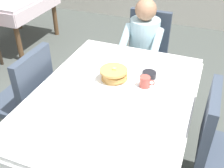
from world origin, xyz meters
TOP-DOWN VIEW (x-y plane):
  - ground_plane at (0.00, 0.00)m, footprint 14.00×14.00m
  - dining_table_main at (0.00, 0.00)m, footprint 1.12×1.52m
  - chair_diner at (-0.06, 1.17)m, footprint 0.44×0.45m
  - diner_person at (-0.06, 1.01)m, footprint 0.40×0.43m
  - chair_right_side at (0.77, 0.00)m, footprint 0.45×0.44m
  - chair_left_side at (-0.77, 0.00)m, footprint 0.45×0.44m
  - plate_breakfast at (-0.05, 0.16)m, footprint 0.28×0.28m
  - breakfast_stack at (-0.05, 0.16)m, footprint 0.21×0.21m
  - cup_coffee at (0.19, 0.17)m, footprint 0.11×0.08m
  - bowl_butter at (0.18, 0.31)m, footprint 0.11×0.11m
  - fork_left_of_plate at (-0.24, 0.14)m, footprint 0.03×0.18m
  - knife_right_of_plate at (0.14, 0.14)m, footprint 0.02×0.20m
  - spoon_near_edge at (-0.05, -0.14)m, footprint 0.15×0.05m
  - napkin_folded at (-0.34, -0.03)m, footprint 0.19×0.15m
  - background_table_far at (-2.21, 1.68)m, footprint 0.92×1.12m

SIDE VIEW (x-z plane):
  - ground_plane at x=0.00m, z-range 0.00..0.00m
  - chair_diner at x=-0.06m, z-range 0.06..0.99m
  - chair_right_side at x=0.77m, z-range 0.06..0.99m
  - chair_left_side at x=-0.77m, z-range 0.06..0.99m
  - background_table_far at x=-2.21m, z-range 0.25..0.99m
  - dining_table_main at x=0.00m, z-range 0.28..1.02m
  - diner_person at x=-0.06m, z-range 0.11..1.23m
  - fork_left_of_plate at x=-0.24m, z-range 0.74..0.74m
  - knife_right_of_plate at x=0.14m, z-range 0.74..0.74m
  - spoon_near_edge at x=-0.05m, z-range 0.74..0.74m
  - napkin_folded at x=-0.34m, z-range 0.74..0.75m
  - plate_breakfast at x=-0.05m, z-range 0.74..0.76m
  - bowl_butter at x=0.18m, z-range 0.74..0.78m
  - cup_coffee at x=0.19m, z-range 0.74..0.83m
  - breakfast_stack at x=-0.05m, z-range 0.75..0.85m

